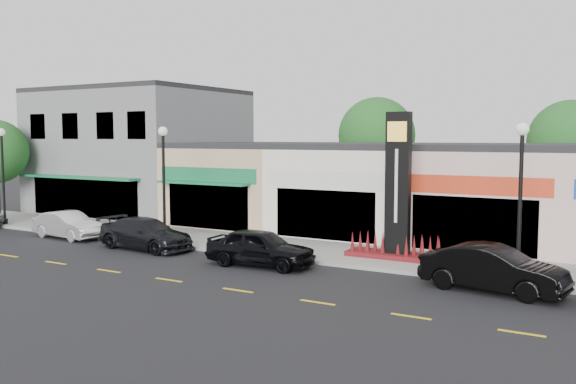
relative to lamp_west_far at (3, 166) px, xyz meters
The scene contains 17 objects.
ground 20.45m from the lamp_west_far, ahead, with size 120.00×120.00×0.00m, color black.
sidewalk 20.37m from the lamp_west_far, ahead, with size 52.00×4.30×0.15m, color gray.
curb 20.29m from the lamp_west_far, ahead, with size 52.00×0.20×0.15m, color gray.
building_grey_2story 9.22m from the lamp_west_far, 77.44° to the left, with size 12.00×10.95×8.30m.
shop_beige 14.62m from the lamp_west_far, 37.93° to the left, with size 7.00×10.85×4.80m.
shop_cream 20.59m from the lamp_west_far, 25.87° to the left, with size 7.00×10.01×4.80m.
shop_pink_w 27.05m from the lamp_west_far, 19.39° to the left, with size 7.00×10.01×4.80m.
tree_rear_west 23.41m from the lamp_west_far, 46.74° to the left, with size 5.20×5.20×7.83m.
tree_rear_mid 32.79m from the lamp_west_far, 31.26° to the left, with size 4.80×4.80×7.29m.
lamp_west_far is the anchor object (origin of this frame).
lamp_west_near 12.00m from the lamp_west_far, ahead, with size 0.44×0.44×5.47m.
lamp_east_near 28.00m from the lamp_west_far, ahead, with size 0.44×0.44×5.47m.
pylon_sign 23.09m from the lamp_west_far, ahead, with size 4.20×1.30×6.00m.
car_white_van 7.17m from the lamp_west_far, ahead, with size 4.13×1.44×1.36m, color silver.
car_dark_sedan 12.41m from the lamp_west_far, ahead, with size 4.89×1.99×1.42m, color black.
car_black_sedan 18.88m from the lamp_west_far, ahead, with size 4.43×1.78×1.51m, color black.
car_black_conv 27.62m from the lamp_west_far, ahead, with size 4.70×1.64×1.55m, color black.
Camera 1 is at (11.41, -19.55, 5.13)m, focal length 38.00 mm.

